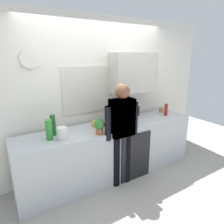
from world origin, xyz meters
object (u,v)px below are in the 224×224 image
Objects in this scene: dish_soap at (167,108)px; storage_canister at (62,133)px; bottle_amber_beer at (122,113)px; person_guest at (122,127)px; bottle_red_vinegar at (166,110)px; person_at_sink at (122,127)px; bottle_clear_soda at (49,130)px; bottle_green_wine at (53,125)px; potted_plant at (99,126)px; mixing_bowl at (98,124)px; coffee_maker at (118,115)px; cup_terracotta_mug at (161,110)px; bottle_dark_sauce at (138,111)px.

dish_soap is 2.21m from storage_canister.
bottle_amber_beer is 0.60m from person_guest.
person_at_sink is (-1.18, -0.25, -0.04)m from bottle_red_vinegar.
bottle_green_wine is at bearing 55.67° from bottle_clear_soda.
person_at_sink is (-0.34, -0.49, -0.05)m from bottle_amber_beer.
potted_plant is at bearing -30.66° from person_guest.
person_at_sink is (0.19, -0.38, 0.03)m from mixing_bowl.
dish_soap is at bearing 10.86° from potted_plant.
person_guest is at bearing -12.36° from storage_canister.
bottle_clear_soda reaches higher than bottle_red_vinegar.
bottle_red_vinegar is (1.01, -0.09, -0.04)m from coffee_maker.
person_guest is (-1.26, -0.45, 0.02)m from cup_terracotta_mug.
bottle_amber_beer is 1.02m from dish_soap.
bottle_dark_sauce is 1.06× the size of storage_canister.
storage_canister is at bearing -165.47° from bottle_amber_beer.
mixing_bowl is at bearing 123.78° from person_at_sink.
mixing_bowl is at bearing 8.33° from bottle_clear_soda.
mixing_bowl is at bearing 16.61° from storage_canister.
person_at_sink reaches higher than bottle_dark_sauce.
bottle_green_wine is 0.19× the size of person_at_sink.
person_at_sink is (0.84, -0.18, -0.02)m from storage_canister.
bottle_red_vinegar is 0.14× the size of person_guest.
bottle_green_wine is 2.09m from bottle_red_vinegar.
bottle_red_vinegar reaches higher than storage_canister.
bottle_amber_beer is 1.05× the size of mixing_bowl.
bottle_clear_soda is 1.74m from bottle_dark_sauce.
bottle_green_wine is 0.19× the size of person_guest.
mixing_bowl is 1.55m from dish_soap.
bottle_green_wine is at bearing -179.76° from dish_soap.
bottle_clear_soda is 0.17× the size of person_guest.
bottle_red_vinegar is (2.09, -0.14, -0.04)m from bottle_green_wine.
person_at_sink is at bearing -144.30° from bottle_dark_sauce.
cup_terracotta_mug is 1.46m from mixing_bowl.
coffee_maker reaches higher than bottle_red_vinegar.
bottle_green_wine is 1.30× the size of potted_plant.
bottle_dark_sauce is at bearing 8.90° from mixing_bowl.
bottle_amber_beer is at bearing -175.26° from bottle_dark_sauce.
mixing_bowl is 1.29× the size of storage_canister.
coffee_maker is 1.17m from bottle_clear_soda.
bottle_clear_soda is at bearing -175.90° from coffee_maker.
storage_canister is (-2.02, -0.07, -0.03)m from bottle_red_vinegar.
cup_terracotta_mug is (0.54, -0.07, -0.04)m from bottle_dark_sauce.
bottle_amber_beer reaches higher than bottle_dark_sauce.
bottle_clear_soda is at bearing -176.53° from dish_soap.
bottle_amber_beer reaches higher than cup_terracotta_mug.
dish_soap is 1.42m from person_guest.
person_guest reaches higher than bottle_amber_beer.
bottle_clear_soda reaches higher than bottle_amber_beer.
person_guest is at bearing -14.68° from bottle_clear_soda.
coffee_maker is 1.10× the size of bottle_green_wine.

